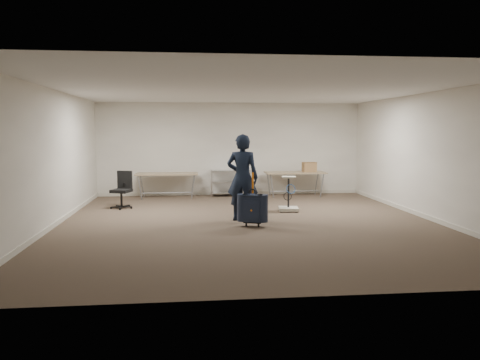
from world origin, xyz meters
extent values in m
plane|color=#403327|center=(0.00, 0.00, 0.00)|extent=(9.00, 9.00, 0.00)
plane|color=beige|center=(0.00, 4.50, 1.40)|extent=(8.00, 0.00, 8.00)
plane|color=beige|center=(0.00, -4.50, 1.40)|extent=(8.00, 0.00, 8.00)
plane|color=beige|center=(-4.00, 0.00, 1.40)|extent=(0.00, 9.00, 9.00)
plane|color=beige|center=(4.00, 0.00, 1.40)|extent=(0.00, 9.00, 9.00)
plane|color=silver|center=(0.00, 0.00, 2.80)|extent=(8.00, 8.00, 0.00)
cube|color=beige|center=(0.00, 4.49, 0.05)|extent=(8.00, 0.02, 0.10)
cube|color=beige|center=(-3.99, 0.00, 0.05)|extent=(0.02, 9.00, 0.10)
cube|color=beige|center=(3.99, 0.00, 0.05)|extent=(0.02, 9.00, 0.10)
cube|color=#8B7855|center=(-1.90, 3.95, 0.71)|extent=(1.80, 0.75, 0.03)
cylinder|color=gray|center=(-1.90, 3.95, 0.15)|extent=(1.50, 0.02, 0.02)
cylinder|color=gray|center=(-2.65, 3.65, 0.35)|extent=(0.13, 0.04, 0.69)
cylinder|color=gray|center=(-1.15, 3.65, 0.35)|extent=(0.13, 0.04, 0.69)
cylinder|color=gray|center=(-2.65, 4.25, 0.35)|extent=(0.13, 0.04, 0.69)
cylinder|color=gray|center=(-1.15, 4.25, 0.35)|extent=(0.13, 0.04, 0.69)
cube|color=#8B7855|center=(1.90, 3.95, 0.71)|extent=(1.80, 0.75, 0.03)
cylinder|color=gray|center=(1.90, 3.95, 0.15)|extent=(1.50, 0.02, 0.02)
cylinder|color=gray|center=(1.15, 3.65, 0.35)|extent=(0.13, 0.04, 0.69)
cylinder|color=gray|center=(2.65, 3.65, 0.35)|extent=(0.13, 0.04, 0.69)
cylinder|color=gray|center=(1.15, 4.25, 0.35)|extent=(0.13, 0.04, 0.69)
cylinder|color=gray|center=(2.65, 4.25, 0.35)|extent=(0.13, 0.04, 0.69)
cylinder|color=silver|center=(-0.60, 3.98, 0.40)|extent=(0.02, 0.02, 0.80)
cylinder|color=silver|center=(0.60, 3.98, 0.40)|extent=(0.02, 0.02, 0.80)
cylinder|color=silver|center=(-0.60, 4.42, 0.40)|extent=(0.02, 0.02, 0.80)
cylinder|color=silver|center=(0.60, 4.42, 0.40)|extent=(0.02, 0.02, 0.80)
cube|color=silver|center=(0.00, 4.20, 0.10)|extent=(1.20, 0.45, 0.02)
cube|color=silver|center=(0.00, 4.20, 0.45)|extent=(1.20, 0.45, 0.02)
cube|color=silver|center=(0.00, 4.20, 0.78)|extent=(1.20, 0.45, 0.01)
imported|color=black|center=(-0.10, 0.30, 0.94)|extent=(0.79, 0.63, 1.89)
cube|color=black|center=(0.03, -0.38, 0.39)|extent=(0.46, 0.35, 0.56)
cube|color=black|center=(0.04, -0.36, 0.09)|extent=(0.40, 0.27, 0.03)
cylinder|color=black|center=(-0.09, -0.34, 0.04)|extent=(0.05, 0.08, 0.07)
cylinder|color=black|center=(0.15, -0.42, 0.04)|extent=(0.05, 0.08, 0.07)
torus|color=black|center=(0.03, -0.38, 0.70)|extent=(0.17, 0.08, 0.18)
cube|color=orange|center=(0.04, -0.36, 0.90)|extent=(0.04, 0.02, 0.43)
cylinder|color=black|center=(-2.97, 2.24, 0.04)|extent=(0.57, 0.57, 0.09)
cylinder|color=black|center=(-2.97, 2.24, 0.24)|extent=(0.06, 0.06, 0.38)
cube|color=black|center=(-2.97, 2.24, 0.45)|extent=(0.55, 0.55, 0.08)
cube|color=black|center=(-2.90, 2.43, 0.71)|extent=(0.39, 0.18, 0.45)
cube|color=beige|center=(1.15, 1.36, 0.06)|extent=(0.52, 0.52, 0.07)
cylinder|color=black|center=(0.97, 1.18, 0.02)|extent=(0.06, 0.06, 0.04)
cylinder|color=black|center=(1.15, 1.41, 0.46)|extent=(0.05, 0.05, 0.74)
cube|color=beige|center=(1.15, 1.36, 0.84)|extent=(0.36, 0.32, 0.04)
torus|color=blue|center=(1.20, 1.29, 0.56)|extent=(0.25, 0.13, 0.23)
cube|color=olive|center=(2.33, 3.94, 0.88)|extent=(0.40, 0.31, 0.29)
camera|label=1|loc=(-1.24, -9.73, 1.95)|focal=35.00mm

